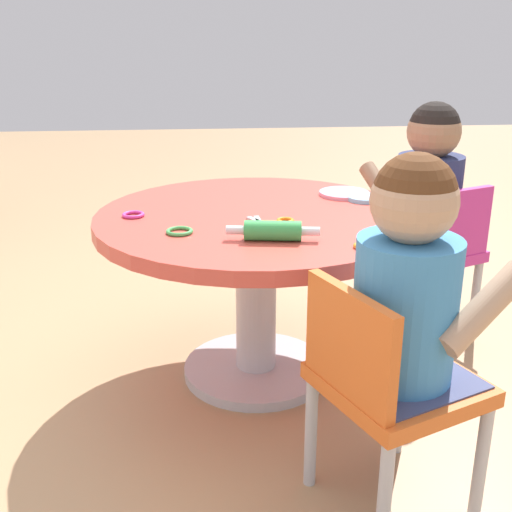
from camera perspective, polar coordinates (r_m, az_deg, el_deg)
name	(u,v)px	position (r m, az deg, el deg)	size (l,w,h in m)	color
ground_plane	(256,373)	(2.01, 0.00, -10.35)	(10.00, 10.00, 0.00)	tan
craft_table	(256,253)	(1.85, 0.00, 0.27)	(0.91, 0.91, 0.51)	silver
child_chair_left	(386,385)	(1.39, 11.46, -11.14)	(0.39, 0.39, 0.54)	#B7B7BC
seated_child_left	(409,280)	(1.31, 13.48, -2.13)	(0.38, 0.42, 0.51)	#3F4772
child_chair_right	(430,251)	(2.20, 15.24, 0.41)	(0.39, 0.39, 0.54)	#B7B7BC
seated_child_right	(428,182)	(2.17, 15.06, 6.37)	(0.42, 0.38, 0.51)	#3F4772
rolling_pin	(273,231)	(1.57, 1.51, 2.27)	(0.07, 0.23, 0.05)	green
craft_scissors	(264,226)	(1.69, 0.74, 2.71)	(0.14, 0.09, 0.01)	silver
playdough_blob_0	(365,198)	(1.98, 9.64, 5.11)	(0.11, 0.11, 0.01)	#8CCCF2
playdough_blob_1	(344,193)	(2.03, 7.84, 5.55)	(0.15, 0.15, 0.01)	pink
cookie_cutter_0	(133,215)	(1.81, -10.86, 3.64)	(0.06, 0.06, 0.01)	#D83FA5
cookie_cutter_1	(285,221)	(1.73, 2.63, 3.17)	(0.05, 0.05, 0.01)	orange
cookie_cutter_2	(363,246)	(1.54, 9.51, 0.89)	(0.05, 0.05, 0.01)	orange
cookie_cutter_3	(180,231)	(1.64, -6.82, 2.20)	(0.07, 0.07, 0.01)	#4CB259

